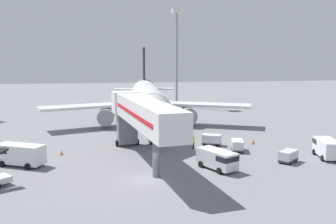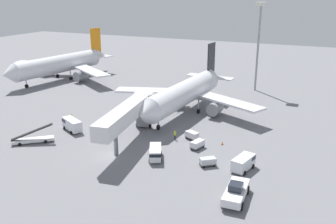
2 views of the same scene
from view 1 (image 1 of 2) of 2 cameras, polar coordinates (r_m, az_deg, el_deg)
ground_plane at (r=35.39m, az=-3.36°, el=-10.72°), size 300.00×300.00×0.00m
airplane_at_gate at (r=61.11m, az=-3.30°, el=1.89°), size 36.73×38.60×14.06m
jet_bridge at (r=40.80m, az=-4.41°, el=-0.18°), size 6.39×22.14×7.30m
service_van_far_right at (r=42.69m, az=-22.60°, el=-6.14°), size 5.65×4.18×2.37m
service_van_near_right at (r=38.51m, az=7.93°, el=-7.37°), size 3.73×5.02×2.05m
service_van_mid_center at (r=46.65m, az=23.98°, el=-5.17°), size 3.06×4.97×2.17m
baggage_cart_far_center at (r=49.09m, az=6.95°, el=-4.35°), size 2.84×2.28×1.49m
baggage_cart_rear_right at (r=46.60m, az=10.98°, el=-5.17°), size 2.07×2.96×1.42m
baggage_cart_near_left at (r=43.06m, az=18.60°, el=-6.62°), size 2.79×2.59×1.35m
ground_crew_worker_foreground at (r=46.98m, az=4.07°, el=-4.71°), size 0.47×0.47×1.81m
safety_cone_alpha at (r=45.92m, az=-16.60°, el=-6.21°), size 0.39×0.39×0.59m
safety_cone_bravo at (r=51.10m, az=13.40°, el=-4.60°), size 0.41×0.41×0.63m
apron_light_mast at (r=88.82m, az=1.41°, el=11.61°), size 2.40×2.40×23.71m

